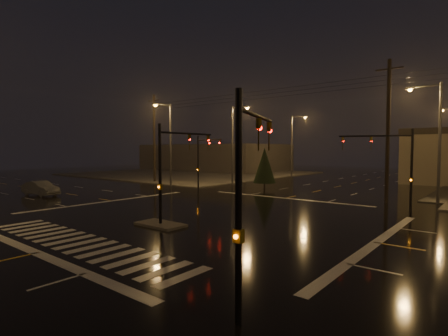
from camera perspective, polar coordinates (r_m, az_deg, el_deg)
The scene contains 19 objects.
ground at distance 23.94m, azimuth -2.99°, elevation -7.78°, with size 140.00×140.00×0.00m, color black.
sidewalk_nw at distance 66.07m, azimuth -5.06°, elevation -0.85°, with size 36.00×36.00×0.12m, color #4C4944.
median_island at distance 21.17m, azimuth -10.32°, elevation -9.05°, with size 3.00×1.60×0.15m, color #4C4944.
crosswalk at distance 18.40m, azimuth -22.41°, elevation -11.30°, with size 15.00×2.60×0.01m, color beige.
stop_bar_near at distance 17.56m, azimuth -28.26°, elevation -12.12°, with size 16.00×0.50×0.01m, color beige.
stop_bar_far at distance 32.86m, azimuth 9.94°, elevation -4.87°, with size 16.00×0.50×0.01m, color beige.
commercial_block at distance 78.20m, azimuth -1.61°, elevation 1.77°, with size 30.00×18.00×5.60m, color #403B38.
signal_mast_median at distance 21.34m, azimuth -8.52°, elevation 1.02°, with size 0.25×4.59×6.00m.
signal_mast_ne at distance 28.35m, azimuth 26.20°, elevation 1.31°, with size 4.84×1.86×6.00m.
signal_mast_nw at distance 37.41m, azimuth -3.51°, elevation 1.94°, with size 4.84×1.86×6.00m.
signal_mast_se at distance 9.53m, azimuth 3.75°, elevation -1.63°, with size 1.55×3.87×6.00m.
streetlight_1 at distance 44.56m, azimuth 1.71°, elevation 4.70°, with size 2.77×0.32×10.00m.
streetlight_2 at distance 58.12m, azimuth 11.29°, elevation 4.25°, with size 2.77×0.32×10.00m.
streetlight_3 at distance 33.85m, azimuth 31.26°, elevation 4.81°, with size 2.77×0.32×10.00m.
streetlight_5 at distance 42.77m, azimuth -9.04°, elevation 4.74°, with size 0.32×2.77×10.00m.
utility_pole_0 at distance 49.16m, azimuth -11.32°, elevation 4.87°, with size 2.20×0.32×12.00m.
utility_pole_1 at distance 32.49m, azimuth 25.20°, elevation 5.63°, with size 2.20×0.32×12.00m.
conifer_3 at distance 40.04m, azimuth 6.64°, elevation 0.43°, with size 2.56×2.56×4.70m.
car_crossing at distance 38.58m, azimuth -27.76°, elevation -2.95°, with size 1.50×4.31×1.42m, color #53575A.
Camera 1 is at (15.68, -17.53, 4.48)m, focal length 28.00 mm.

